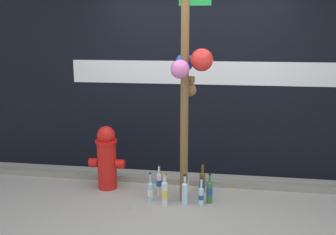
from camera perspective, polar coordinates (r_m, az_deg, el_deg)
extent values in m
plane|color=#9E9B93|center=(4.31, 2.15, -14.50)|extent=(14.00, 14.00, 0.00)
cube|color=black|center=(5.35, 4.26, 9.83)|extent=(10.00, 0.20, 3.44)
cube|color=silver|center=(5.25, 9.18, 6.42)|extent=(4.39, 0.01, 0.31)
cube|color=gray|center=(5.17, 3.45, -9.35)|extent=(8.00, 0.12, 0.08)
cylinder|color=brown|center=(4.36, 2.45, 4.36)|extent=(0.09, 0.09, 2.69)
cube|color=#198C33|center=(4.32, 4.00, 16.86)|extent=(0.35, 0.02, 0.12)
sphere|color=red|center=(4.28, 4.99, 8.44)|extent=(0.25, 0.25, 0.25)
sphere|color=blue|center=(4.44, 2.44, 8.08)|extent=(0.21, 0.21, 0.21)
sphere|color=#D66BB2|center=(4.15, 1.78, 7.12)|extent=(0.20, 0.20, 0.20)
sphere|color=brown|center=(4.48, 3.28, 4.05)|extent=(0.14, 0.14, 0.14)
sphere|color=brown|center=(4.47, 3.30, 5.45)|extent=(0.10, 0.10, 0.10)
sphere|color=brown|center=(4.47, 2.87, 5.86)|extent=(0.04, 0.04, 0.04)
sphere|color=brown|center=(4.46, 3.74, 5.84)|extent=(0.04, 0.04, 0.04)
sphere|color=brown|center=(4.42, 3.24, 5.39)|extent=(0.04, 0.04, 0.04)
cylinder|color=red|center=(5.02, -8.95, -6.95)|extent=(0.24, 0.24, 0.60)
cylinder|color=red|center=(4.93, -9.07, -3.46)|extent=(0.28, 0.28, 0.03)
sphere|color=red|center=(4.90, -9.10, -2.59)|extent=(0.23, 0.23, 0.23)
cylinder|color=red|center=(5.06, -10.85, -6.49)|extent=(0.11, 0.11, 0.11)
cylinder|color=red|center=(4.96, -7.02, -6.76)|extent=(0.11, 0.11, 0.11)
cylinder|color=silver|center=(4.82, 2.69, -10.28)|extent=(0.07, 0.07, 0.18)
cone|color=silver|center=(4.78, 2.70, -9.12)|extent=(0.07, 0.07, 0.03)
cylinder|color=silver|center=(4.77, 2.70, -8.59)|extent=(0.03, 0.03, 0.07)
cylinder|color=silver|center=(4.83, 2.69, -10.36)|extent=(0.07, 0.07, 0.06)
cylinder|color=gold|center=(4.75, 2.71, -8.13)|extent=(0.04, 0.04, 0.01)
cylinder|color=#93CCE0|center=(4.66, -0.33, -10.89)|extent=(0.06, 0.06, 0.21)
cone|color=#93CCE0|center=(4.62, -0.33, -9.54)|extent=(0.06, 0.06, 0.02)
cylinder|color=#93CCE0|center=(4.60, -0.33, -8.93)|extent=(0.02, 0.02, 0.08)
cylinder|color=#D8C64C|center=(4.67, -0.33, -11.10)|extent=(0.06, 0.06, 0.06)
cylinder|color=black|center=(4.58, -0.33, -8.38)|extent=(0.03, 0.03, 0.01)
cylinder|color=brown|center=(4.92, 5.07, -9.54)|extent=(0.07, 0.07, 0.24)
cone|color=brown|center=(4.87, 5.10, -8.08)|extent=(0.07, 0.07, 0.03)
cylinder|color=brown|center=(4.85, 5.11, -7.39)|extent=(0.03, 0.03, 0.10)
cylinder|color=#1E478C|center=(4.93, 5.06, -9.78)|extent=(0.07, 0.07, 0.07)
cylinder|color=black|center=(4.83, 5.12, -6.79)|extent=(0.04, 0.04, 0.01)
cylinder|color=silver|center=(4.81, -1.32, -9.83)|extent=(0.06, 0.06, 0.26)
cone|color=silver|center=(4.76, -1.33, -8.22)|extent=(0.06, 0.06, 0.02)
cylinder|color=silver|center=(4.74, -1.33, -7.62)|extent=(0.03, 0.03, 0.08)
cylinder|color=#1E478C|center=(4.80, -1.32, -9.58)|extent=(0.06, 0.06, 0.08)
cylinder|color=black|center=(4.72, -1.33, -7.08)|extent=(0.03, 0.03, 0.01)
cylinder|color=silver|center=(4.54, -0.51, -11.15)|extent=(0.07, 0.07, 0.27)
cone|color=silver|center=(4.49, -0.51, -9.41)|extent=(0.07, 0.07, 0.03)
cylinder|color=silver|center=(4.47, -0.51, -8.92)|extent=(0.04, 0.04, 0.06)
cylinder|color=#D8C64C|center=(4.54, -0.51, -11.18)|extent=(0.07, 0.07, 0.11)
cylinder|color=gold|center=(4.46, -0.51, -8.51)|extent=(0.04, 0.04, 0.01)
cylinder|color=#B2DBEA|center=(4.57, 2.48, -11.18)|extent=(0.07, 0.07, 0.24)
cone|color=#B2DBEA|center=(4.52, 2.50, -9.61)|extent=(0.07, 0.07, 0.03)
cylinder|color=#B2DBEA|center=(4.50, 2.51, -8.99)|extent=(0.03, 0.03, 0.07)
cylinder|color=black|center=(4.49, 2.51, -8.48)|extent=(0.03, 0.03, 0.01)
cylinder|color=#93CCE0|center=(4.68, -2.61, -10.85)|extent=(0.07, 0.07, 0.21)
cone|color=#93CCE0|center=(4.64, -2.62, -9.52)|extent=(0.07, 0.07, 0.03)
cylinder|color=#93CCE0|center=(4.62, -2.63, -8.82)|extent=(0.03, 0.03, 0.09)
cylinder|color=silver|center=(4.69, -2.61, -10.97)|extent=(0.07, 0.07, 0.08)
cylinder|color=black|center=(4.60, -2.64, -8.20)|extent=(0.03, 0.03, 0.01)
cylinder|color=#B2DBEA|center=(4.58, 4.88, -11.54)|extent=(0.06, 0.06, 0.19)
cone|color=#B2DBEA|center=(4.54, 4.91, -10.29)|extent=(0.06, 0.06, 0.02)
cylinder|color=#B2DBEA|center=(4.51, 4.92, -9.57)|extent=(0.03, 0.03, 0.10)
cylinder|color=#1E478C|center=(4.58, 4.88, -11.56)|extent=(0.06, 0.06, 0.05)
cylinder|color=black|center=(4.49, 4.93, -8.91)|extent=(0.03, 0.03, 0.01)
cylinder|color=#337038|center=(4.63, 6.11, -10.96)|extent=(0.07, 0.07, 0.24)
cone|color=#337038|center=(4.57, 6.15, -9.39)|extent=(0.07, 0.07, 0.03)
cylinder|color=#337038|center=(4.56, 6.16, -8.79)|extent=(0.03, 0.03, 0.07)
cylinder|color=#1E478C|center=(4.62, 6.12, -10.68)|extent=(0.07, 0.07, 0.08)
cylinder|color=black|center=(4.54, 6.18, -8.28)|extent=(0.03, 0.03, 0.01)
cube|color=#8C99B2|center=(5.29, 19.46, -9.94)|extent=(0.14, 0.14, 0.01)
cube|color=#8C99B2|center=(4.55, -5.62, -13.00)|extent=(0.08, 0.11, 0.01)
cube|color=tan|center=(5.11, 9.19, -10.18)|extent=(0.17, 0.18, 0.01)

